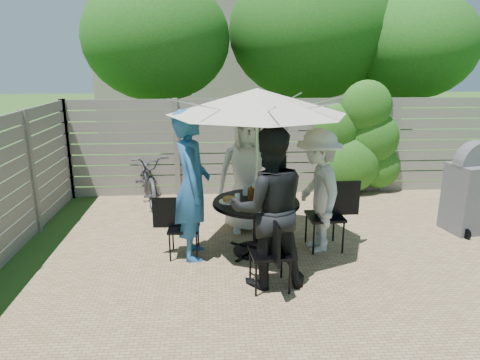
{
  "coord_description": "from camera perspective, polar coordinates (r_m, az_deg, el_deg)",
  "views": [
    {
      "loc": [
        -1.34,
        -4.93,
        2.51
      ],
      "look_at": [
        -0.97,
        0.56,
        0.97
      ],
      "focal_mm": 32.0,
      "sensor_mm": 36.0,
      "label": 1
    }
  ],
  "objects": [
    {
      "name": "coffee_cup",
      "position": [
        5.81,
        2.78,
        -1.51
      ],
      "size": [
        0.08,
        0.08,
        0.12
      ],
      "primitive_type": "cylinder",
      "color": "#C6B293",
      "rests_on": "patio_table"
    },
    {
      "name": "glass_right",
      "position": [
        5.73,
        4.55,
        -1.69
      ],
      "size": [
        0.07,
        0.07,
        0.14
      ],
      "primitive_type": "cylinder",
      "color": "silver",
      "rests_on": "patio_table"
    },
    {
      "name": "person_left",
      "position": [
        5.47,
        -6.43,
        -0.8
      ],
      "size": [
        0.51,
        0.74,
        1.95
      ],
      "primitive_type": "imported",
      "rotation": [
        0.0,
        0.0,
        7.92
      ],
      "color": "#215692",
      "rests_on": "ground"
    },
    {
      "name": "plate_back",
      "position": [
        5.94,
        1.59,
        -1.48
      ],
      "size": [
        0.26,
        0.26,
        0.06
      ],
      "color": "white",
      "rests_on": "patio_table"
    },
    {
      "name": "plate_right",
      "position": [
        5.67,
        5.75,
        -2.4
      ],
      "size": [
        0.26,
        0.26,
        0.06
      ],
      "color": "white",
      "rests_on": "patio_table"
    },
    {
      "name": "backyard_envelope",
      "position": [
        15.29,
        1.58,
        16.01
      ],
      "size": [
        60.0,
        60.0,
        5.0
      ],
      "color": "#31581B",
      "rests_on": "ground"
    },
    {
      "name": "glass_back",
      "position": [
        5.82,
        0.72,
        -1.38
      ],
      "size": [
        0.07,
        0.07,
        0.14
      ],
      "primitive_type": "cylinder",
      "color": "silver",
      "rests_on": "patio_table"
    },
    {
      "name": "bicycle",
      "position": [
        7.88,
        -12.19,
        0.32
      ],
      "size": [
        1.09,
        1.91,
        0.95
      ],
      "primitive_type": "imported",
      "rotation": [
        0.0,
        0.0,
        0.27
      ],
      "color": "#333338",
      "rests_on": "ground"
    },
    {
      "name": "chair_front",
      "position": [
        4.91,
        3.98,
        -11.5
      ],
      "size": [
        0.47,
        0.67,
        0.9
      ],
      "rotation": [
        0.0,
        0.0,
        1.65
      ],
      "color": "black",
      "rests_on": "ground"
    },
    {
      "name": "chair_right",
      "position": [
        5.99,
        11.32,
        -6.43
      ],
      "size": [
        0.7,
        0.48,
        0.96
      ],
      "rotation": [
        0.0,
        0.0,
        3.18
      ],
      "color": "black",
      "rests_on": "ground"
    },
    {
      "name": "umbrella",
      "position": [
        5.34,
        2.3,
        10.44
      ],
      "size": [
        2.39,
        2.39,
        2.19
      ],
      "rotation": [
        0.0,
        0.0,
        0.06
      ],
      "color": "silver",
      "rests_on": "ground"
    },
    {
      "name": "person_front",
      "position": [
        4.78,
        3.81,
        -3.84
      ],
      "size": [
        0.94,
        0.75,
        1.84
      ],
      "primitive_type": "imported",
      "rotation": [
        0.0,
        0.0,
        3.2
      ],
      "color": "black",
      "rests_on": "ground"
    },
    {
      "name": "glass_front",
      "position": [
        5.36,
        3.72,
        -2.9
      ],
      "size": [
        0.07,
        0.07,
        0.14
      ],
      "primitive_type": "cylinder",
      "color": "silver",
      "rests_on": "patio_table"
    },
    {
      "name": "plate_front",
      "position": [
        5.27,
        2.8,
        -3.77
      ],
      "size": [
        0.26,
        0.26,
        0.06
      ],
      "color": "white",
      "rests_on": "patio_table"
    },
    {
      "name": "person_right",
      "position": [
        5.77,
        10.32,
        -1.49
      ],
      "size": [
        0.69,
        1.12,
        1.67
      ],
      "primitive_type": "imported",
      "rotation": [
        0.0,
        0.0,
        4.77
      ],
      "color": "silver",
      "rests_on": "ground"
    },
    {
      "name": "chair_left",
      "position": [
        5.72,
        -7.57,
        -7.82
      ],
      "size": [
        0.6,
        0.41,
        0.83
      ],
      "rotation": [
        0.0,
        0.0,
        6.25
      ],
      "color": "black",
      "rests_on": "ground"
    },
    {
      "name": "syrup_jug",
      "position": [
        5.62,
        1.47,
        -1.88
      ],
      "size": [
        0.09,
        0.09,
        0.16
      ],
      "primitive_type": "cylinder",
      "color": "#59280C",
      "rests_on": "patio_table"
    },
    {
      "name": "person_back",
      "position": [
        6.35,
        0.94,
        0.92
      ],
      "size": [
        0.91,
        0.62,
        1.79
      ],
      "primitive_type": "imported",
      "rotation": [
        0.0,
        0.0,
        6.34
      ],
      "color": "silver",
      "rests_on": "ground"
    },
    {
      "name": "plate_left",
      "position": [
        5.56,
        -1.51,
        -2.7
      ],
      "size": [
        0.26,
        0.26,
        0.06
      ],
      "color": "white",
      "rests_on": "patio_table"
    },
    {
      "name": "bbq_grill",
      "position": [
        7.24,
        28.61,
        -1.33
      ],
      "size": [
        0.77,
        0.64,
        1.39
      ],
      "rotation": [
        0.0,
        0.0,
        0.19
      ],
      "color": "#535458",
      "rests_on": "ground"
    },
    {
      "name": "plate_extra",
      "position": [
        5.36,
        4.59,
        -3.47
      ],
      "size": [
        0.24,
        0.24,
        0.06
      ],
      "color": "white",
      "rests_on": "patio_table"
    },
    {
      "name": "patio_table",
      "position": [
        5.68,
        2.13,
        -4.93
      ],
      "size": [
        1.19,
        1.19,
        0.74
      ],
      "rotation": [
        0.0,
        0.0,
        0.06
      ],
      "color": "black",
      "rests_on": "ground"
    },
    {
      "name": "glass_left",
      "position": [
        5.45,
        -0.35,
        -2.55
      ],
      "size": [
        0.07,
        0.07,
        0.14
      ],
      "primitive_type": "cylinder",
      "color": "silver",
      "rests_on": "patio_table"
    },
    {
      "name": "chair_back",
      "position": [
        6.66,
        0.76,
        -3.89
      ],
      "size": [
        0.48,
        0.69,
        0.94
      ],
      "rotation": [
        0.0,
        0.0,
        4.66
      ],
      "color": "black",
      "rests_on": "ground"
    }
  ]
}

